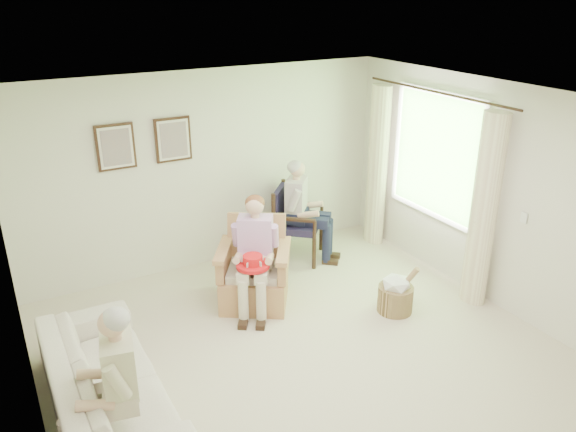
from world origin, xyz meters
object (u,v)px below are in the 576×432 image
object	(u,v)px
wood_armchair	(295,219)
hatbox	(396,293)
wicker_armchair	(253,277)
person_sofa	(117,379)
sofa	(108,384)
person_dark	(301,205)
person_wicker	(257,247)
red_hat	(253,263)

from	to	relation	value
wood_armchair	hatbox	size ratio (longest dim) A/B	1.66
hatbox	wicker_armchair	bearing A→B (deg)	143.05
person_sofa	hatbox	size ratio (longest dim) A/B	2.17
wicker_armchair	hatbox	world-z (taller)	wicker_armchair
wood_armchair	sofa	distance (m)	3.62
person_dark	person_sofa	world-z (taller)	person_dark
person_wicker	hatbox	size ratio (longest dim) A/B	2.23
wood_armchair	person_dark	xyz separation A→B (m)	(0.00, -0.17, 0.27)
person_dark	sofa	bearing A→B (deg)	162.59
wood_armchair	person_sofa	xyz separation A→B (m)	(-3.02, -2.50, 0.21)
wicker_armchair	person_dark	xyz separation A→B (m)	(1.07, 0.68, 0.49)
sofa	person_sofa	distance (m)	0.67
person_dark	red_hat	distance (m)	1.56
wicker_armchair	red_hat	xyz separation A→B (m)	(-0.14, -0.30, 0.36)
wicker_armchair	person_dark	size ratio (longest dim) A/B	0.73
sofa	person_wicker	world-z (taller)	person_wicker
wicker_armchair	wood_armchair	distance (m)	1.38
sofa	person_dark	size ratio (longest dim) A/B	1.65
hatbox	wood_armchair	bearing A→B (deg)	98.54
person_dark	hatbox	distance (m)	1.81
wicker_armchair	person_sofa	world-z (taller)	person_sofa
sofa	red_hat	distance (m)	2.03
wood_armchair	sofa	bearing A→B (deg)	164.84
wood_armchair	person_wicker	bearing A→B (deg)	174.29
person_sofa	red_hat	distance (m)	2.27
person_wicker	person_dark	bearing A→B (deg)	70.25
wood_armchair	hatbox	world-z (taller)	wood_armchair
person_dark	hatbox	size ratio (longest dim) A/B	2.30
wood_armchair	red_hat	size ratio (longest dim) A/B	2.66
wicker_armchair	hatbox	xyz separation A→B (m)	(1.34, -1.01, -0.09)
wicker_armchair	person_wicker	distance (m)	0.48
person_dark	wood_armchair	bearing A→B (deg)	41.56
hatbox	sofa	bearing A→B (deg)	-177.87
wood_armchair	sofa	world-z (taller)	wood_armchair
wicker_armchair	person_sofa	xyz separation A→B (m)	(-1.96, -1.65, 0.43)
person_dark	red_hat	bearing A→B (deg)	170.78
sofa	person_sofa	size ratio (longest dim) A/B	1.75
wicker_armchair	sofa	xyz separation A→B (m)	(-1.96, -1.13, 0.01)
person_dark	person_sofa	xyz separation A→B (m)	(-3.02, -2.34, -0.06)
sofa	hatbox	size ratio (longest dim) A/B	3.80
person_wicker	person_sofa	distance (m)	2.48
person_sofa	hatbox	bearing A→B (deg)	112.42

